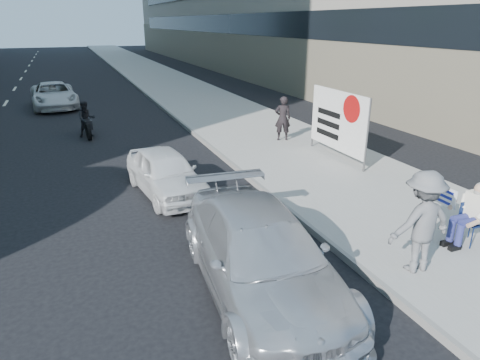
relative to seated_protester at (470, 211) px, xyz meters
name	(u,v)px	position (x,y,z in m)	size (l,w,h in m)	color
ground	(243,235)	(-3.93, 2.27, -0.87)	(160.00, 160.00, 0.00)	black
near_sidewalk	(184,91)	(0.07, 22.27, -0.80)	(5.00, 120.00, 0.15)	gray
seated_protester	(470,211)	(0.00, 0.00, 0.00)	(0.83, 1.11, 1.31)	#122250
jogger	(421,222)	(-1.63, -0.37, 0.22)	(1.22, 0.70, 1.88)	slate
pedestrian_woman	(283,118)	(0.29, 8.63, 0.11)	(0.61, 0.40, 1.66)	black
protest_banner	(338,121)	(0.86, 5.92, 0.53)	(0.08, 3.06, 2.20)	#4C4C4C
parked_sedan	(261,255)	(-4.43, 0.27, -0.16)	(1.99, 4.89, 1.42)	silver
white_sedan_near	(166,172)	(-4.93, 5.29, -0.27)	(1.42, 3.54, 1.21)	white
white_sedan_far	(54,95)	(-7.76, 19.77, -0.21)	(2.20, 4.78, 1.33)	silver
motorcycle	(87,121)	(-6.51, 12.57, -0.24)	(0.75, 2.05, 1.42)	black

